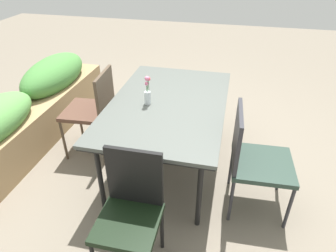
{
  "coord_description": "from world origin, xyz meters",
  "views": [
    {
      "loc": [
        -2.38,
        -0.56,
        2.0
      ],
      "look_at": [
        -0.03,
        -0.02,
        0.46
      ],
      "focal_mm": 31.86,
      "sensor_mm": 36.0,
      "label": 1
    }
  ],
  "objects_px": {
    "chair_end_left": "(131,207)",
    "flower_vase": "(148,93)",
    "chair_far_side": "(94,107)",
    "chair_near_left": "(253,156)",
    "dining_table": "(168,106)",
    "planter_box": "(30,111)"
  },
  "relations": [
    {
      "from": "chair_end_left",
      "to": "flower_vase",
      "type": "height_order",
      "value": "flower_vase"
    },
    {
      "from": "chair_far_side",
      "to": "flower_vase",
      "type": "bearing_deg",
      "value": -106.59
    },
    {
      "from": "chair_near_left",
      "to": "chair_far_side",
      "type": "bearing_deg",
      "value": -108.1
    },
    {
      "from": "flower_vase",
      "to": "chair_end_left",
      "type": "bearing_deg",
      "value": -170.52
    },
    {
      "from": "chair_far_side",
      "to": "chair_near_left",
      "type": "xyz_separation_m",
      "value": [
        -0.44,
        -1.57,
        -0.02
      ]
    },
    {
      "from": "chair_end_left",
      "to": "chair_near_left",
      "type": "relative_size",
      "value": 0.98
    },
    {
      "from": "dining_table",
      "to": "planter_box",
      "type": "xyz_separation_m",
      "value": [
        0.12,
        1.61,
        -0.32
      ]
    },
    {
      "from": "chair_far_side",
      "to": "planter_box",
      "type": "bearing_deg",
      "value": 81.93
    },
    {
      "from": "chair_near_left",
      "to": "chair_end_left",
      "type": "bearing_deg",
      "value": -50.2
    },
    {
      "from": "dining_table",
      "to": "chair_end_left",
      "type": "bearing_deg",
      "value": 179.97
    },
    {
      "from": "dining_table",
      "to": "planter_box",
      "type": "bearing_deg",
      "value": 85.62
    },
    {
      "from": "chair_end_left",
      "to": "planter_box",
      "type": "distance_m",
      "value": 2.01
    },
    {
      "from": "chair_far_side",
      "to": "chair_end_left",
      "type": "height_order",
      "value": "chair_far_side"
    },
    {
      "from": "chair_end_left",
      "to": "planter_box",
      "type": "height_order",
      "value": "chair_end_left"
    },
    {
      "from": "chair_near_left",
      "to": "flower_vase",
      "type": "xyz_separation_m",
      "value": [
        0.3,
        0.95,
        0.31
      ]
    },
    {
      "from": "chair_near_left",
      "to": "flower_vase",
      "type": "bearing_deg",
      "value": -110.0
    },
    {
      "from": "chair_far_side",
      "to": "chair_near_left",
      "type": "distance_m",
      "value": 1.63
    },
    {
      "from": "dining_table",
      "to": "flower_vase",
      "type": "xyz_separation_m",
      "value": [
        -0.07,
        0.17,
        0.16
      ]
    },
    {
      "from": "flower_vase",
      "to": "chair_near_left",
      "type": "bearing_deg",
      "value": -107.41
    },
    {
      "from": "chair_far_side",
      "to": "dining_table",
      "type": "bearing_deg",
      "value": -98.86
    },
    {
      "from": "dining_table",
      "to": "chair_near_left",
      "type": "distance_m",
      "value": 0.88
    },
    {
      "from": "dining_table",
      "to": "chair_near_left",
      "type": "relative_size",
      "value": 1.78
    }
  ]
}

